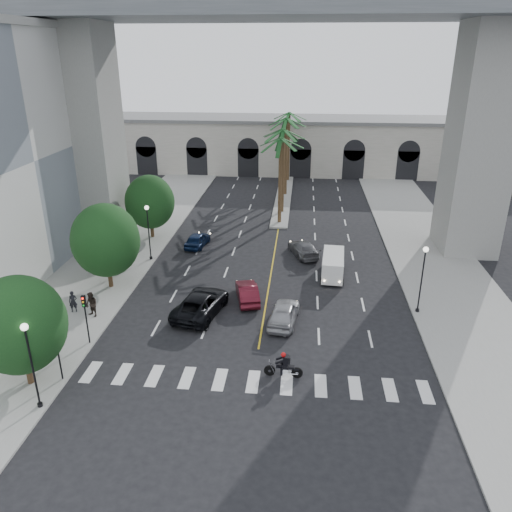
{
  "coord_description": "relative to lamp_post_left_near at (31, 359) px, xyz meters",
  "views": [
    {
      "loc": [
        2.53,
        -25.91,
        18.24
      ],
      "look_at": [
        -0.55,
        6.0,
        4.99
      ],
      "focal_mm": 35.0,
      "sensor_mm": 36.0,
      "label": 1
    }
  ],
  "objects": [
    {
      "name": "cargo_van",
      "position": [
        16.76,
        18.95,
        -2.09
      ],
      "size": [
        2.19,
        4.86,
        2.02
      ],
      "rotation": [
        0.0,
        0.0,
        -0.07
      ],
      "color": "silver",
      "rests_on": "ground"
    },
    {
      "name": "sidewalk_right",
      "position": [
        26.4,
        20.0,
        -3.15
      ],
      "size": [
        8.0,
        100.0,
        0.15
      ],
      "primitive_type": "cube",
      "color": "gray",
      "rests_on": "ground"
    },
    {
      "name": "palm_c",
      "position": [
        11.2,
        41.0,
        5.69
      ],
      "size": [
        3.2,
        3.2,
        10.1
      ],
      "color": "#47331E",
      "rests_on": "ground"
    },
    {
      "name": "lamp_post_left_far",
      "position": [
        0.0,
        21.0,
        0.0
      ],
      "size": [
        0.4,
        0.4,
        5.35
      ],
      "color": "black",
      "rests_on": "ground"
    },
    {
      "name": "car_d",
      "position": [
        14.2,
        23.68,
        -2.52
      ],
      "size": [
        3.45,
        5.19,
        1.4
      ],
      "primitive_type": "imported",
      "rotation": [
        0.0,
        0.0,
        3.48
      ],
      "color": "#5C5C61",
      "rests_on": "ground"
    },
    {
      "name": "palm_d",
      "position": [
        11.55,
        45.0,
        6.43
      ],
      "size": [
        3.2,
        3.2,
        10.9
      ],
      "color": "#47331E",
      "rests_on": "ground"
    },
    {
      "name": "palm_a",
      "position": [
        11.4,
        33.0,
        5.88
      ],
      "size": [
        3.2,
        3.2,
        10.3
      ],
      "color": "#47331E",
      "rests_on": "ground"
    },
    {
      "name": "palm_e",
      "position": [
        11.3,
        49.0,
        5.97
      ],
      "size": [
        3.2,
        3.2,
        10.4
      ],
      "color": "#47331E",
      "rests_on": "ground"
    },
    {
      "name": "traffic_signal_far",
      "position": [
        0.1,
        6.5,
        -0.71
      ],
      "size": [
        0.25,
        0.18,
        3.65
      ],
      "color": "black",
      "rests_on": "ground"
    },
    {
      "name": "pedestrian_a",
      "position": [
        -2.77,
        10.54,
        -2.25
      ],
      "size": [
        0.69,
        0.56,
        1.64
      ],
      "primitive_type": "imported",
      "rotation": [
        0.0,
        0.0,
        0.31
      ],
      "color": "black",
      "rests_on": "sidewalk_left"
    },
    {
      "name": "street_tree_far",
      "position": [
        -1.6,
        27.0,
        0.68
      ],
      "size": [
        5.04,
        5.04,
        6.68
      ],
      "color": "#382616",
      "rests_on": "ground"
    },
    {
      "name": "pedestrian_b",
      "position": [
        -1.09,
        9.98,
        -2.12
      ],
      "size": [
        1.16,
        1.07,
        1.9
      ],
      "primitive_type": "imported",
      "rotation": [
        0.0,
        0.0,
        -0.49
      ],
      "color": "black",
      "rests_on": "sidewalk_left"
    },
    {
      "name": "median",
      "position": [
        11.4,
        43.0,
        -3.12
      ],
      "size": [
        2.0,
        24.0,
        0.2
      ],
      "primitive_type": "cube",
      "color": "gray",
      "rests_on": "ground"
    },
    {
      "name": "palm_b",
      "position": [
        11.5,
        37.0,
        6.15
      ],
      "size": [
        3.2,
        3.2,
        10.6
      ],
      "color": "#47331E",
      "rests_on": "ground"
    },
    {
      "name": "traffic_signal_near",
      "position": [
        0.1,
        2.5,
        -0.71
      ],
      "size": [
        0.25,
        0.18,
        3.65
      ],
      "color": "black",
      "rests_on": "ground"
    },
    {
      "name": "street_tree_mid",
      "position": [
        -1.6,
        15.0,
        0.99
      ],
      "size": [
        5.44,
        5.44,
        7.21
      ],
      "color": "#382616",
      "rests_on": "ground"
    },
    {
      "name": "lamp_post_left_near",
      "position": [
        0.0,
        0.0,
        0.0
      ],
      "size": [
        0.4,
        0.4,
        5.35
      ],
      "color": "black",
      "rests_on": "ground"
    },
    {
      "name": "car_a",
      "position": [
        12.9,
        10.65,
        -2.43
      ],
      "size": [
        2.45,
        4.83,
        1.58
      ],
      "primitive_type": "imported",
      "rotation": [
        0.0,
        0.0,
        3.01
      ],
      "color": "#98989D",
      "rests_on": "ground"
    },
    {
      "name": "bridge",
      "position": [
        14.82,
        27.0,
        15.29
      ],
      "size": [
        75.0,
        13.0,
        26.0
      ],
      "color": "gray",
      "rests_on": "ground"
    },
    {
      "name": "street_tree_near",
      "position": [
        -1.6,
        2.0,
        0.8
      ],
      "size": [
        5.2,
        5.2,
        6.89
      ],
      "color": "#382616",
      "rests_on": "ground"
    },
    {
      "name": "pier_building",
      "position": [
        11.4,
        60.0,
        1.04
      ],
      "size": [
        71.0,
        10.5,
        8.5
      ],
      "color": "beige",
      "rests_on": "ground"
    },
    {
      "name": "sidewalk_left",
      "position": [
        -3.6,
        20.0,
        -3.15
      ],
      "size": [
        8.0,
        100.0,
        0.15
      ],
      "primitive_type": "cube",
      "color": "gray",
      "rests_on": "ground"
    },
    {
      "name": "lamp_post_right",
      "position": [
        22.8,
        13.0,
        0.0
      ],
      "size": [
        0.4,
        0.4,
        5.35
      ],
      "color": "black",
      "rests_on": "ground"
    },
    {
      "name": "car_c",
      "position": [
        6.69,
        11.41,
        -2.38
      ],
      "size": [
        3.94,
        6.48,
        1.68
      ],
      "primitive_type": "imported",
      "rotation": [
        0.0,
        0.0,
        2.94
      ],
      "color": "black",
      "rests_on": "ground"
    },
    {
      "name": "palm_f",
      "position": [
        11.6,
        53.0,
        6.24
      ],
      "size": [
        3.2,
        3.2,
        10.7
      ],
      "color": "#47331E",
      "rests_on": "ground"
    },
    {
      "name": "ground",
      "position": [
        11.4,
        5.0,
        -3.22
      ],
      "size": [
        140.0,
        140.0,
        0.0
      ],
      "primitive_type": "plane",
      "color": "black",
      "rests_on": "ground"
    },
    {
      "name": "car_b",
      "position": [
        9.9,
        13.83,
        -2.5
      ],
      "size": [
        2.47,
        4.59,
        1.44
      ],
      "primitive_type": "imported",
      "rotation": [
        0.0,
        0.0,
        3.37
      ],
      "color": "#4E0F1A",
      "rests_on": "ground"
    },
    {
      "name": "car_e",
      "position": [
        3.6,
        25.03,
        -2.51
      ],
      "size": [
        2.23,
        4.35,
        1.42
      ],
      "primitive_type": "imported",
      "rotation": [
        0.0,
        0.0,
        3.0
      ],
      "color": "#0D1D3E",
      "rests_on": "ground"
    },
    {
      "name": "motorcycle_rider",
      "position": [
        13.23,
        4.19,
        -2.46
      ],
      "size": [
        2.35,
        0.63,
        1.69
      ],
      "rotation": [
        0.0,
        0.0,
        -0.04
      ],
      "color": "black",
      "rests_on": "ground"
    }
  ]
}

